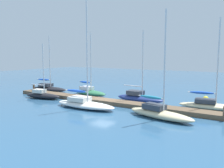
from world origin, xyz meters
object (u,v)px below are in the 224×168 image
Objects in this scene: sailboat_0 at (49,88)px; sailboat_4 at (139,97)px; sailboat_1 at (42,95)px; mooring_buoy_yellow at (206,99)px; sailboat_3 at (84,103)px; sailboat_6 at (211,105)px; sailboat_5 at (159,112)px; sailboat_2 at (89,91)px.

sailboat_4 is at bearing -4.56° from sailboat_0.
sailboat_1 is 9.99× the size of mooring_buoy_yellow.
sailboat_1 is at bearing 169.07° from sailboat_3.
sailboat_6 is (19.34, 5.16, 0.02)m from sailboat_1.
sailboat_0 reaches higher than sailboat_1.
sailboat_3 is (7.97, -1.31, 0.04)m from sailboat_1.
sailboat_4 is 7.91m from mooring_buoy_yellow.
sailboat_5 is at bearing -48.30° from sailboat_4.
sailboat_5 is (8.15, 0.44, 0.02)m from sailboat_3.
sailboat_3 reaches higher than sailboat_0.
sailboat_1 is 12.36m from sailboat_4.
mooring_buoy_yellow is at bearing 90.31° from sailboat_5.
sailboat_0 is at bearing -169.26° from sailboat_2.
sailboat_3 is (11.95, -5.97, 0.01)m from sailboat_0.
mooring_buoy_yellow is at bearing 17.89° from sailboat_1.
sailboat_6 is (23.32, 0.50, -0.01)m from sailboat_0.
sailboat_1 is 8.08m from sailboat_3.
sailboat_3 is at bearing -31.90° from sailboat_0.
sailboat_5 is 1.02× the size of sailboat_6.
sailboat_3 reaches higher than mooring_buoy_yellow.
sailboat_3 is 14.49m from mooring_buoy_yellow.
sailboat_1 is at bearing -171.93° from sailboat_5.
sailboat_1 is 20.21m from mooring_buoy_yellow.
sailboat_4 is (11.36, 4.87, 0.03)m from sailboat_1.
sailboat_0 is 6.12m from sailboat_1.
sailboat_1 is at bearing -153.22° from mooring_buoy_yellow.
sailboat_2 is at bearing 122.75° from sailboat_3.
sailboat_6 is 13.27× the size of mooring_buoy_yellow.
sailboat_4 is (3.39, 6.18, -0.01)m from sailboat_3.
sailboat_2 is 12.39× the size of mooring_buoy_yellow.
sailboat_5 is at bearing 1.47° from sailboat_3.
sailboat_1 reaches higher than mooring_buoy_yellow.
sailboat_4 is at bearing 59.67° from sailboat_3.
mooring_buoy_yellow is (18.04, 9.11, -0.15)m from sailboat_1.
mooring_buoy_yellow is at bearing 101.81° from sailboat_6.
sailboat_0 reaches higher than mooring_buoy_yellow.
mooring_buoy_yellow is at bearing 21.74° from sailboat_2.
sailboat_5 reaches higher than sailboat_6.
sailboat_6 is at bearing 28.05° from sailboat_3.
mooring_buoy_yellow is at bearing 6.07° from sailboat_0.
sailboat_6 is (11.38, 6.47, -0.03)m from sailboat_3.
sailboat_4 reaches higher than sailboat_1.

